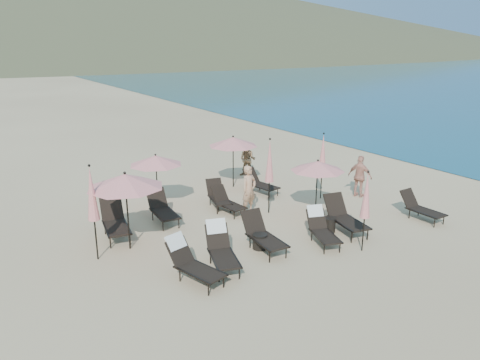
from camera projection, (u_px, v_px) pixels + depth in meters
ground at (319, 238)px, 14.58m from camera, size 800.00×800.00×0.00m
volcanic_headland at (79, 5)px, 288.16m from camera, size 690.00×690.00×55.00m
lounger_0 at (191, 261)px, 11.89m from camera, size 1.06×1.83×1.08m
lounger_1 at (221, 247)px, 12.67m from camera, size 1.12×1.86×1.10m
lounger_2 at (263, 234)px, 13.64m from camera, size 0.79×1.80×1.01m
lounger_3 at (321, 228)px, 14.13m from camera, size 1.05×1.69×0.99m
lounger_4 at (345, 217)px, 14.94m from camera, size 1.05×1.94×1.06m
lounger_5 at (421, 207)px, 15.97m from camera, size 0.63×1.59×0.91m
lounger_6 at (115, 221)px, 14.56m from camera, size 0.99×1.93×1.06m
lounger_7 at (162, 209)px, 15.74m from camera, size 0.78×1.77×0.99m
lounger_8 at (218, 196)px, 17.16m from camera, size 0.97×1.67×0.91m
lounger_9 at (227, 202)px, 16.60m from camera, size 0.70×1.53×0.85m
lounger_10 at (260, 183)px, 18.70m from camera, size 0.88×1.68×0.92m
umbrella_open_0 at (125, 181)px, 13.22m from camera, size 2.20×2.20×2.37m
umbrella_open_1 at (318, 166)px, 15.99m from camera, size 1.87×1.87×2.01m
umbrella_open_2 at (156, 160)px, 16.63m from camera, size 1.90×1.90×2.05m
umbrella_open_3 at (233, 142)px, 19.06m from camera, size 2.03×2.03×2.19m
umbrella_closed_0 at (366, 196)px, 13.19m from camera, size 0.28×0.28×2.43m
umbrella_closed_1 at (323, 153)px, 17.67m from camera, size 0.30×0.30×2.60m
umbrella_closed_2 at (92, 194)px, 12.60m from camera, size 0.32×0.32×2.76m
umbrella_closed_3 at (270, 161)px, 16.13m from camera, size 0.32×0.32×2.72m
side_table_0 at (260, 241)px, 13.76m from camera, size 0.43×0.43×0.45m
side_table_1 at (329, 225)px, 14.94m from camera, size 0.39×0.39×0.48m
beachgoer_a at (249, 190)px, 16.43m from camera, size 0.71×0.55×1.73m
beachgoer_b at (248, 160)px, 20.95m from camera, size 0.92×0.94×1.53m
beachgoer_c at (360, 176)px, 18.17m from camera, size 0.70×1.04×1.65m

